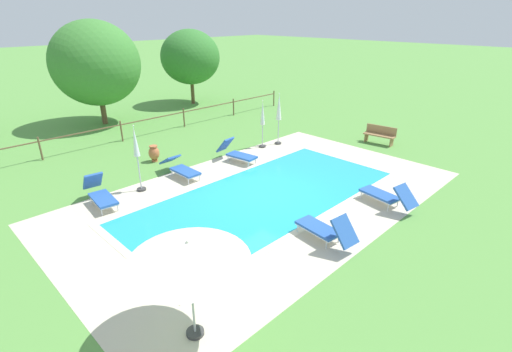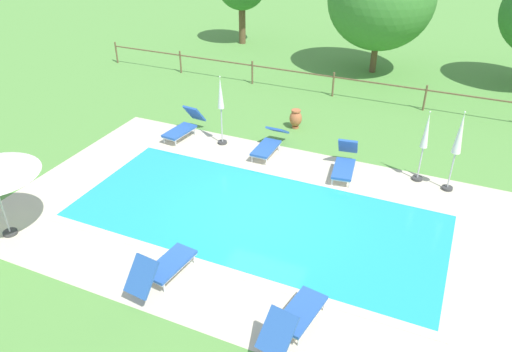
{
  "view_description": "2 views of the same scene",
  "coord_description": "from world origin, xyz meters",
  "px_view_note": "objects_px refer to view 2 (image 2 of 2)",
  "views": [
    {
      "loc": [
        -8.61,
        -8.15,
        5.88
      ],
      "look_at": [
        0.05,
        0.5,
        0.6
      ],
      "focal_mm": 26.35,
      "sensor_mm": 36.0,
      "label": 1
    },
    {
      "loc": [
        4.43,
        -9.95,
        7.77
      ],
      "look_at": [
        -0.17,
        0.4,
        1.01
      ],
      "focal_mm": 34.32,
      "sensor_mm": 36.0,
      "label": 2
    }
  ],
  "objects_px": {
    "sun_lounger_north_near_steps": "(345,162)",
    "sun_lounger_north_far": "(269,143)",
    "sun_lounger_north_mid": "(294,318)",
    "patio_umbrella_closed_row_centre": "(221,101)",
    "sun_lounger_south_near_corner": "(184,126)",
    "terracotta_urn_near_fence": "(296,118)",
    "patio_umbrella_closed_row_west": "(425,138)",
    "sun_lounger_north_end": "(162,267)",
    "patio_umbrella_closed_row_mid_west": "(459,139)"
  },
  "relations": [
    {
      "from": "sun_lounger_north_near_steps",
      "to": "sun_lounger_north_far",
      "type": "height_order",
      "value": "sun_lounger_north_near_steps"
    },
    {
      "from": "sun_lounger_north_mid",
      "to": "patio_umbrella_closed_row_centre",
      "type": "relative_size",
      "value": 0.82
    },
    {
      "from": "sun_lounger_south_near_corner",
      "to": "terracotta_urn_near_fence",
      "type": "bearing_deg",
      "value": 33.78
    },
    {
      "from": "sun_lounger_south_near_corner",
      "to": "patio_umbrella_closed_row_west",
      "type": "bearing_deg",
      "value": 2.05
    },
    {
      "from": "sun_lounger_south_near_corner",
      "to": "terracotta_urn_near_fence",
      "type": "relative_size",
      "value": 2.67
    },
    {
      "from": "sun_lounger_north_far",
      "to": "sun_lounger_north_end",
      "type": "distance_m",
      "value": 6.71
    },
    {
      "from": "sun_lounger_south_near_corner",
      "to": "patio_umbrella_closed_row_centre",
      "type": "bearing_deg",
      "value": 1.43
    },
    {
      "from": "sun_lounger_north_far",
      "to": "sun_lounger_south_near_corner",
      "type": "distance_m",
      "value": 3.26
    },
    {
      "from": "patio_umbrella_closed_row_west",
      "to": "patio_umbrella_closed_row_mid_west",
      "type": "bearing_deg",
      "value": -13.15
    },
    {
      "from": "sun_lounger_north_end",
      "to": "patio_umbrella_closed_row_centre",
      "type": "distance_m",
      "value": 7.05
    },
    {
      "from": "sun_lounger_north_mid",
      "to": "sun_lounger_south_near_corner",
      "type": "height_order",
      "value": "sun_lounger_south_near_corner"
    },
    {
      "from": "sun_lounger_north_end",
      "to": "sun_lounger_south_near_corner",
      "type": "relative_size",
      "value": 1.0
    },
    {
      "from": "patio_umbrella_closed_row_west",
      "to": "sun_lounger_north_mid",
      "type": "bearing_deg",
      "value": -101.24
    },
    {
      "from": "sun_lounger_south_near_corner",
      "to": "patio_umbrella_closed_row_centre",
      "type": "xyz_separation_m",
      "value": [
        1.5,
        0.04,
        1.18
      ]
    },
    {
      "from": "sun_lounger_north_mid",
      "to": "patio_umbrella_closed_row_mid_west",
      "type": "relative_size",
      "value": 0.8
    },
    {
      "from": "sun_lounger_north_mid",
      "to": "sun_lounger_south_near_corner",
      "type": "xyz_separation_m",
      "value": [
        -6.66,
        6.81,
        0.01
      ]
    },
    {
      "from": "sun_lounger_north_far",
      "to": "patio_umbrella_closed_row_mid_west",
      "type": "relative_size",
      "value": 0.82
    },
    {
      "from": "sun_lounger_north_mid",
      "to": "sun_lounger_north_far",
      "type": "xyz_separation_m",
      "value": [
        -3.41,
        6.89,
        -0.02
      ]
    },
    {
      "from": "patio_umbrella_closed_row_centre",
      "to": "sun_lounger_north_mid",
      "type": "bearing_deg",
      "value": -53.0
    },
    {
      "from": "sun_lounger_north_end",
      "to": "patio_umbrella_closed_row_west",
      "type": "height_order",
      "value": "patio_umbrella_closed_row_west"
    },
    {
      "from": "sun_lounger_north_near_steps",
      "to": "sun_lounger_south_near_corner",
      "type": "bearing_deg",
      "value": 177.53
    },
    {
      "from": "sun_lounger_north_near_steps",
      "to": "sun_lounger_north_end",
      "type": "height_order",
      "value": "sun_lounger_north_end"
    },
    {
      "from": "terracotta_urn_near_fence",
      "to": "patio_umbrella_closed_row_centre",
      "type": "bearing_deg",
      "value": -130.27
    },
    {
      "from": "sun_lounger_north_far",
      "to": "patio_umbrella_closed_row_centre",
      "type": "distance_m",
      "value": 2.14
    },
    {
      "from": "sun_lounger_north_near_steps",
      "to": "sun_lounger_north_end",
      "type": "distance_m",
      "value": 6.84
    },
    {
      "from": "terracotta_urn_near_fence",
      "to": "sun_lounger_north_end",
      "type": "bearing_deg",
      "value": -89.64
    },
    {
      "from": "patio_umbrella_closed_row_centre",
      "to": "terracotta_urn_near_fence",
      "type": "relative_size",
      "value": 3.41
    },
    {
      "from": "patio_umbrella_closed_row_west",
      "to": "patio_umbrella_closed_row_mid_west",
      "type": "relative_size",
      "value": 0.91
    },
    {
      "from": "sun_lounger_north_end",
      "to": "terracotta_urn_near_fence",
      "type": "height_order",
      "value": "sun_lounger_north_end"
    },
    {
      "from": "sun_lounger_north_near_steps",
      "to": "sun_lounger_north_mid",
      "type": "xyz_separation_m",
      "value": [
        0.74,
        -6.56,
        -0.01
      ]
    },
    {
      "from": "sun_lounger_north_near_steps",
      "to": "terracotta_urn_near_fence",
      "type": "height_order",
      "value": "sun_lounger_north_near_steps"
    },
    {
      "from": "sun_lounger_north_far",
      "to": "patio_umbrella_closed_row_mid_west",
      "type": "height_order",
      "value": "patio_umbrella_closed_row_mid_west"
    },
    {
      "from": "sun_lounger_north_far",
      "to": "sun_lounger_north_end",
      "type": "height_order",
      "value": "sun_lounger_north_end"
    },
    {
      "from": "sun_lounger_north_near_steps",
      "to": "patio_umbrella_closed_row_mid_west",
      "type": "relative_size",
      "value": 0.77
    },
    {
      "from": "sun_lounger_north_mid",
      "to": "sun_lounger_south_near_corner",
      "type": "relative_size",
      "value": 1.05
    },
    {
      "from": "sun_lounger_north_far",
      "to": "terracotta_urn_near_fence",
      "type": "relative_size",
      "value": 2.85
    },
    {
      "from": "sun_lounger_north_far",
      "to": "patio_umbrella_closed_row_west",
      "type": "xyz_separation_m",
      "value": [
        4.82,
        0.21,
        1.06
      ]
    },
    {
      "from": "patio_umbrella_closed_row_mid_west",
      "to": "sun_lounger_north_far",
      "type": "bearing_deg",
      "value": 179.99
    },
    {
      "from": "sun_lounger_north_far",
      "to": "sun_lounger_north_end",
      "type": "bearing_deg",
      "value": -88.37
    },
    {
      "from": "sun_lounger_south_near_corner",
      "to": "patio_umbrella_closed_row_centre",
      "type": "relative_size",
      "value": 0.78
    },
    {
      "from": "sun_lounger_north_far",
      "to": "patio_umbrella_closed_row_centre",
      "type": "height_order",
      "value": "patio_umbrella_closed_row_centre"
    },
    {
      "from": "sun_lounger_north_mid",
      "to": "patio_umbrella_closed_row_centre",
      "type": "bearing_deg",
      "value": 127.0
    },
    {
      "from": "sun_lounger_north_far",
      "to": "sun_lounger_south_near_corner",
      "type": "height_order",
      "value": "sun_lounger_south_near_corner"
    },
    {
      "from": "sun_lounger_north_far",
      "to": "patio_umbrella_closed_row_mid_west",
      "type": "xyz_separation_m",
      "value": [
        5.71,
        -0.0,
        1.3
      ]
    },
    {
      "from": "sun_lounger_north_mid",
      "to": "sun_lounger_north_end",
      "type": "bearing_deg",
      "value": 176.79
    },
    {
      "from": "sun_lounger_north_near_steps",
      "to": "patio_umbrella_closed_row_centre",
      "type": "bearing_deg",
      "value": 176.21
    },
    {
      "from": "sun_lounger_north_near_steps",
      "to": "patio_umbrella_closed_row_mid_west",
      "type": "distance_m",
      "value": 3.32
    },
    {
      "from": "sun_lounger_south_near_corner",
      "to": "terracotta_urn_near_fence",
      "type": "xyz_separation_m",
      "value": [
        3.39,
        2.27,
        -0.01
      ]
    },
    {
      "from": "sun_lounger_north_near_steps",
      "to": "patio_umbrella_closed_row_centre",
      "type": "xyz_separation_m",
      "value": [
        -4.42,
        0.29,
        1.19
      ]
    },
    {
      "from": "sun_lounger_north_mid",
      "to": "terracotta_urn_near_fence",
      "type": "distance_m",
      "value": 9.65
    }
  ]
}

